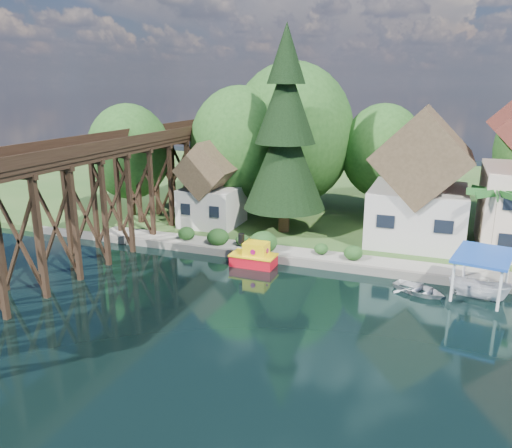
% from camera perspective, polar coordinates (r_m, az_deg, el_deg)
% --- Properties ---
extents(ground, '(140.00, 140.00, 0.00)m').
position_cam_1_polar(ground, '(30.40, 2.22, -9.95)').
color(ground, black).
rests_on(ground, ground).
extents(bank, '(140.00, 52.00, 0.50)m').
position_cam_1_polar(bank, '(62.00, 12.20, 3.37)').
color(bank, '#2B5120').
rests_on(bank, ground).
extents(seawall, '(60.00, 0.40, 0.62)m').
position_cam_1_polar(seawall, '(36.67, 12.19, -5.16)').
color(seawall, slate).
rests_on(seawall, ground).
extents(promenade, '(50.00, 2.60, 0.06)m').
position_cam_1_polar(promenade, '(37.62, 15.53, -4.49)').
color(promenade, gray).
rests_on(promenade, bank).
extents(trestle_bridge, '(4.12, 44.18, 9.30)m').
position_cam_1_polar(trestle_bridge, '(40.44, -17.32, 3.88)').
color(trestle_bridge, black).
rests_on(trestle_bridge, ground).
extents(house_left, '(7.64, 8.64, 11.02)m').
position_cam_1_polar(house_left, '(42.82, 18.18, 4.15)').
color(house_left, beige).
rests_on(house_left, bank).
extents(shed, '(5.09, 5.40, 7.85)m').
position_cam_1_polar(shed, '(45.94, -5.08, 3.96)').
color(shed, beige).
rests_on(shed, bank).
extents(bg_trees, '(49.90, 13.30, 10.57)m').
position_cam_1_polar(bg_trees, '(48.24, 11.54, 8.44)').
color(bg_trees, '#382314').
rests_on(bg_trees, bank).
extents(shrubs, '(15.76, 2.47, 1.70)m').
position_cam_1_polar(shrubs, '(39.50, 0.14, -1.84)').
color(shrubs, '#1D4518').
rests_on(shrubs, bank).
extents(conifer, '(7.10, 7.10, 17.47)m').
position_cam_1_polar(conifer, '(42.87, 3.36, 10.03)').
color(conifer, '#382314').
rests_on(conifer, bank).
extents(palm_tree, '(5.37, 5.37, 5.75)m').
position_cam_1_polar(palm_tree, '(39.48, 25.88, 2.99)').
color(palm_tree, '#382314').
rests_on(palm_tree, bank).
extents(tugboat, '(3.41, 1.91, 2.45)m').
position_cam_1_polar(tugboat, '(37.30, -0.22, -3.73)').
color(tugboat, red).
rests_on(tugboat, ground).
extents(boat_white_a, '(4.16, 3.71, 0.71)m').
position_cam_1_polar(boat_white_a, '(34.37, 18.16, -6.98)').
color(boat_white_a, silver).
rests_on(boat_white_a, ground).
extents(boat_canopy, '(4.06, 5.19, 2.99)m').
position_cam_1_polar(boat_canopy, '(34.58, 24.27, -5.82)').
color(boat_canopy, white).
rests_on(boat_canopy, ground).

